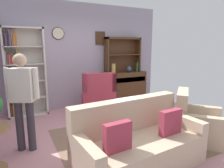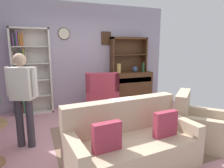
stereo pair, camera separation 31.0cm
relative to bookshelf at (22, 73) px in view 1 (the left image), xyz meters
The scene contains 15 objects.
ground_plane 2.62m from the bookshelf, 54.16° to the right, with size 5.40×4.60×0.02m, color #C68C93.
wall_back 1.46m from the bookshelf, ahead, with size 5.00×0.09×2.80m.
area_rug 2.95m from the bookshelf, 54.44° to the right, with size 2.51×2.14×0.01m, color #846651.
bookshelf is the anchor object (origin of this frame).
sideboard 2.79m from the bookshelf, ahead, with size 1.30×0.45×0.92m.
sideboard_hutch 2.79m from the bookshelf, ahead, with size 1.10×0.26×1.00m.
vase_tall 2.35m from the bookshelf, ahead, with size 0.11×0.11×0.26m, color tan.
vase_round 2.87m from the bookshelf, ahead, with size 0.15×0.15×0.17m, color #33476B.
bottle_wine 3.13m from the bookshelf, ahead, with size 0.07×0.07×0.27m, color #194223.
couch_floral 3.30m from the bookshelf, 65.99° to the right, with size 1.86×0.99×0.90m.
armchair_floral 3.92m from the bookshelf, 45.83° to the right, with size 1.08×1.08×0.88m.
wingback_chair 1.91m from the bookshelf, 22.57° to the right, with size 0.96×0.97×1.05m.
person_reading 1.80m from the bookshelf, 92.45° to the right, with size 0.50×0.33×1.56m.
coffee_table 2.48m from the bookshelf, 57.97° to the right, with size 0.80×0.50×0.42m.
book_stack 2.55m from the bookshelf, 57.08° to the right, with size 0.22×0.16×0.10m.
Camera 1 is at (-1.58, -3.13, 1.67)m, focal length 31.70 mm.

